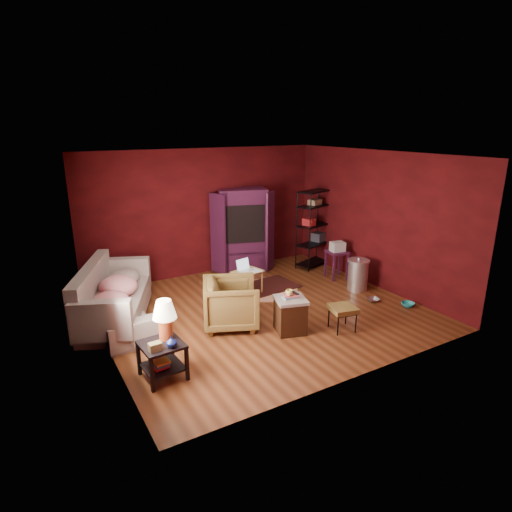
{
  "coord_description": "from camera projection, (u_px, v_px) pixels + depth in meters",
  "views": [
    {
      "loc": [
        -3.72,
        -6.19,
        3.29
      ],
      "look_at": [
        0.0,
        0.2,
        1.0
      ],
      "focal_mm": 30.0,
      "sensor_mm": 36.0,
      "label": 1
    }
  ],
  "objects": [
    {
      "name": "side_table",
      "position": [
        163.0,
        332.0,
        5.68
      ],
      "size": [
        0.58,
        0.58,
        1.07
      ],
      "rotation": [
        0.0,
        0.0,
        0.07
      ],
      "color": "black",
      "rests_on": "ground"
    },
    {
      "name": "mug",
      "position": [
        289.0,
        292.0,
        6.84
      ],
      "size": [
        0.14,
        0.12,
        0.12
      ],
      "primitive_type": "imported",
      "rotation": [
        0.0,
        0.0,
        0.2
      ],
      "color": "#D9D26A",
      "rests_on": "hamper"
    },
    {
      "name": "footstool",
      "position": [
        343.0,
        310.0,
        7.04
      ],
      "size": [
        0.49,
        0.49,
        0.42
      ],
      "rotation": [
        0.0,
        0.0,
        -0.22
      ],
      "color": "black",
      "rests_on": "ground"
    },
    {
      "name": "armchair",
      "position": [
        231.0,
        301.0,
        7.16
      ],
      "size": [
        1.11,
        1.14,
        0.91
      ],
      "primitive_type": "imported",
      "rotation": [
        0.0,
        0.0,
        1.16
      ],
      "color": "black",
      "rests_on": "ground"
    },
    {
      "name": "tv_armoire",
      "position": [
        242.0,
        228.0,
        9.83
      ],
      "size": [
        1.43,
        1.05,
        1.9
      ],
      "rotation": [
        0.0,
        0.0,
        -0.3
      ],
      "color": "#461434",
      "rests_on": "ground"
    },
    {
      "name": "room",
      "position": [
        260.0,
        237.0,
        7.43
      ],
      "size": [
        5.54,
        5.04,
        2.84
      ],
      "color": "brown",
      "rests_on": "ground"
    },
    {
      "name": "pet_bowl_steel",
      "position": [
        373.0,
        295.0,
        8.25
      ],
      "size": [
        0.25,
        0.11,
        0.24
      ],
      "primitive_type": "imported",
      "rotation": [
        0.0,
        0.0,
        -0.22
      ],
      "color": "silver",
      "rests_on": "ground"
    },
    {
      "name": "sofa_cushions",
      "position": [
        112.0,
        299.0,
        7.22
      ],
      "size": [
        1.73,
        2.45,
        0.96
      ],
      "rotation": [
        0.0,
        0.0,
        -0.42
      ],
      "color": "gray",
      "rests_on": "sofa"
    },
    {
      "name": "laptop_desk",
      "position": [
        247.0,
        273.0,
        8.51
      ],
      "size": [
        0.65,
        0.55,
        0.71
      ],
      "rotation": [
        0.0,
        0.0,
        0.23
      ],
      "color": "tan",
      "rests_on": "ground"
    },
    {
      "name": "small_stand",
      "position": [
        337.0,
        251.0,
        9.37
      ],
      "size": [
        0.48,
        0.48,
        0.83
      ],
      "rotation": [
        0.0,
        0.0,
        -0.17
      ],
      "color": "#461434",
      "rests_on": "ground"
    },
    {
      "name": "rug_round",
      "position": [
        267.0,
        290.0,
        8.84
      ],
      "size": [
        1.61,
        1.61,
        0.01
      ],
      "rotation": [
        0.0,
        0.0,
        -0.31
      ],
      "color": "white",
      "rests_on": "ground"
    },
    {
      "name": "hamper",
      "position": [
        290.0,
        314.0,
        6.99
      ],
      "size": [
        0.6,
        0.6,
        0.68
      ],
      "rotation": [
        0.0,
        0.0,
        -0.3
      ],
      "color": "#3C1C0D",
      "rests_on": "ground"
    },
    {
      "name": "rug_oriental",
      "position": [
        266.0,
        286.0,
        8.99
      ],
      "size": [
        1.35,
        0.95,
        0.01
      ],
      "rotation": [
        0.0,
        0.0,
        0.07
      ],
      "color": "#491613",
      "rests_on": "ground"
    },
    {
      "name": "wire_shelving",
      "position": [
        314.0,
        225.0,
        10.06
      ],
      "size": [
        0.97,
        0.65,
        1.84
      ],
      "rotation": [
        0.0,
        0.0,
        0.32
      ],
      "color": "black",
      "rests_on": "ground"
    },
    {
      "name": "sofa",
      "position": [
        113.0,
        302.0,
        7.2
      ],
      "size": [
        0.83,
        2.21,
        0.84
      ],
      "primitive_type": "imported",
      "rotation": [
        0.0,
        0.0,
        1.66
      ],
      "color": "gray",
      "rests_on": "ground"
    },
    {
      "name": "trash_can",
      "position": [
        358.0,
        275.0,
        8.77
      ],
      "size": [
        0.55,
        0.55,
        0.7
      ],
      "rotation": [
        0.0,
        0.0,
        -0.28
      ],
      "color": "silver",
      "rests_on": "ground"
    },
    {
      "name": "pet_bowl_turquoise",
      "position": [
        408.0,
        300.0,
        8.02
      ],
      "size": [
        0.25,
        0.14,
        0.24
      ],
      "primitive_type": "imported",
      "rotation": [
        0.0,
        0.0,
        0.29
      ],
      "color": "teal",
      "rests_on": "ground"
    },
    {
      "name": "vase",
      "position": [
        172.0,
        342.0,
        5.53
      ],
      "size": [
        0.16,
        0.17,
        0.15
      ],
      "primitive_type": "imported",
      "rotation": [
        0.0,
        0.0,
        0.1
      ],
      "color": "#0D1342",
      "rests_on": "side_table"
    }
  ]
}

